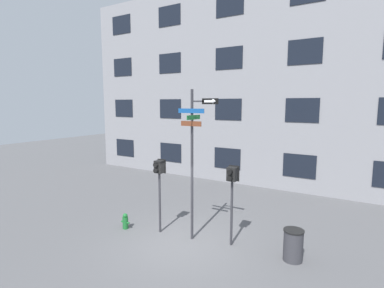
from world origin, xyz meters
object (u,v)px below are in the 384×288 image
Objects in this scene: street_sign_pole at (194,153)px; pedestrian_signal_right at (232,184)px; pedestrian_signal_left at (159,176)px; trash_bin at (293,245)px; fire_hydrant at (125,221)px.

street_sign_pole is 1.57m from pedestrian_signal_right.
pedestrian_signal_left is 4.79m from trash_bin.
fire_hydrant is (-1.25, -0.44, -1.77)m from pedestrian_signal_left.
trash_bin is (1.93, 0.06, -1.57)m from pedestrian_signal_right.
trash_bin is (5.75, 0.91, 0.19)m from fire_hydrant.
trash_bin is (3.18, 0.34, -2.48)m from street_sign_pole.
trash_bin is at bearing 1.83° from pedestrian_signal_right.
trash_bin is (4.50, 0.47, -1.58)m from pedestrian_signal_left.
fire_hydrant is (-2.57, -0.57, -2.67)m from street_sign_pole.
pedestrian_signal_right is at bearing -178.17° from trash_bin.
street_sign_pole is 3.75m from fire_hydrant.
pedestrian_signal_left is at bearing 19.19° from fire_hydrant.
pedestrian_signal_left is 2.81× the size of trash_bin.
pedestrian_signal_left is 1.01× the size of pedestrian_signal_right.
trash_bin is at bearing 8.97° from fire_hydrant.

